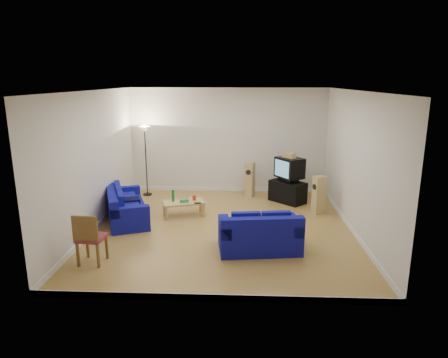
{
  "coord_description": "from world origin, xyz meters",
  "views": [
    {
      "loc": [
        0.41,
        -8.94,
        3.44
      ],
      "look_at": [
        0.0,
        0.4,
        1.1
      ],
      "focal_mm": 32.0,
      "sensor_mm": 36.0,
      "label": 1
    }
  ],
  "objects_px": {
    "sofa_loveseat": "(260,236)",
    "tv_stand": "(288,192)",
    "coffee_table": "(184,204)",
    "television": "(289,168)",
    "sofa_three_seat": "(124,209)"
  },
  "relations": [
    {
      "from": "sofa_loveseat",
      "to": "coffee_table",
      "type": "height_order",
      "value": "sofa_loveseat"
    },
    {
      "from": "coffee_table",
      "to": "television",
      "type": "bearing_deg",
      "value": 25.8
    },
    {
      "from": "tv_stand",
      "to": "television",
      "type": "distance_m",
      "value": 0.7
    },
    {
      "from": "sofa_three_seat",
      "to": "sofa_loveseat",
      "type": "bearing_deg",
      "value": 41.43
    },
    {
      "from": "tv_stand",
      "to": "coffee_table",
      "type": "bearing_deg",
      "value": -110.02
    },
    {
      "from": "sofa_three_seat",
      "to": "sofa_loveseat",
      "type": "height_order",
      "value": "sofa_loveseat"
    },
    {
      "from": "tv_stand",
      "to": "television",
      "type": "xyz_separation_m",
      "value": [
        0.03,
        0.05,
        0.7
      ]
    },
    {
      "from": "sofa_loveseat",
      "to": "tv_stand",
      "type": "relative_size",
      "value": 1.75
    },
    {
      "from": "sofa_three_seat",
      "to": "television",
      "type": "relative_size",
      "value": 2.42
    },
    {
      "from": "coffee_table",
      "to": "tv_stand",
      "type": "relative_size",
      "value": 1.17
    },
    {
      "from": "sofa_three_seat",
      "to": "coffee_table",
      "type": "xyz_separation_m",
      "value": [
        1.44,
        0.37,
        0.04
      ]
    },
    {
      "from": "coffee_table",
      "to": "tv_stand",
      "type": "xyz_separation_m",
      "value": [
        2.81,
        1.33,
        -0.03
      ]
    },
    {
      "from": "coffee_table",
      "to": "television",
      "type": "height_order",
      "value": "television"
    },
    {
      "from": "sofa_loveseat",
      "to": "coffee_table",
      "type": "xyz_separation_m",
      "value": [
        -1.87,
        2.09,
        0.02
      ]
    },
    {
      "from": "sofa_loveseat",
      "to": "coffee_table",
      "type": "distance_m",
      "value": 2.8
    }
  ]
}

